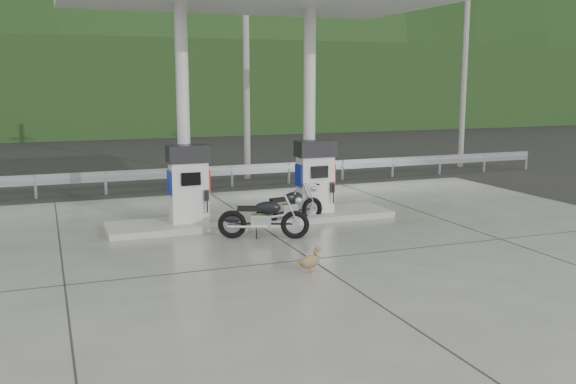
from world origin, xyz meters
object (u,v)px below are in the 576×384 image
object	(u,v)px
gas_pump_right	(315,177)
duck	(310,262)
motorcycle_right	(290,207)
gas_pump_left	(189,184)
motorcycle_left	(263,218)

from	to	relation	value
gas_pump_right	duck	distance (m)	4.81
motorcycle_right	duck	xyz separation A→B (m)	(-1.10, -3.85, -0.22)
gas_pump_left	motorcycle_right	bearing A→B (deg)	-11.08
motorcycle_right	duck	distance (m)	4.01
gas_pump_right	duck	size ratio (longest dim) A/B	3.27
motorcycle_right	gas_pump_right	bearing A→B (deg)	15.70
gas_pump_left	motorcycle_left	xyz separation A→B (m)	(1.30, -1.57, -0.61)
gas_pump_left	gas_pump_right	xyz separation A→B (m)	(3.20, 0.00, 0.00)
gas_pump_left	motorcycle_right	size ratio (longest dim) A/B	1.02
motorcycle_left	motorcycle_right	size ratio (longest dim) A/B	1.06
motorcycle_left	motorcycle_right	distance (m)	1.53
motorcycle_right	duck	bearing A→B (deg)	-118.57
gas_pump_left	gas_pump_right	bearing A→B (deg)	0.00
gas_pump_left	motorcycle_right	xyz separation A→B (m)	(2.35, -0.46, -0.63)
gas_pump_right	motorcycle_left	distance (m)	2.54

